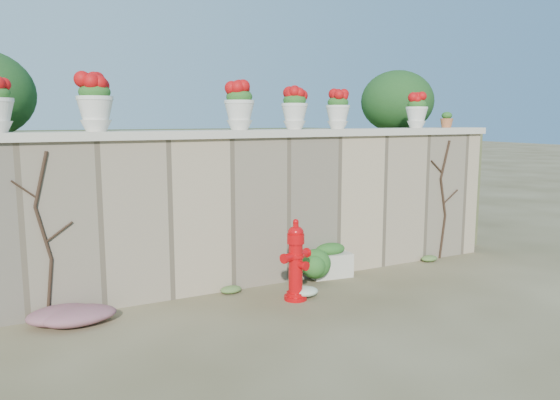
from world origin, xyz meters
TOP-DOWN VIEW (x-y plane):
  - ground at (0.00, 0.00)m, footprint 80.00×80.00m
  - stone_wall at (0.00, 1.80)m, footprint 8.00×0.40m
  - wall_cap at (0.00, 1.80)m, footprint 8.10×0.52m
  - raised_fill at (0.00, 5.00)m, footprint 9.00×6.00m
  - back_shrub_right at (3.40, 3.00)m, footprint 1.30×1.30m
  - vine_left at (-2.67, 1.58)m, footprint 0.60×0.04m
  - vine_right at (3.23, 1.58)m, footprint 0.60×0.04m
  - fire_hydrant at (0.12, 0.90)m, footprint 0.44×0.31m
  - planter_box at (1.06, 1.55)m, footprint 0.62×0.41m
  - green_shrub at (0.73, 1.35)m, footprint 0.62×0.56m
  - magenta_clump at (-2.42, 1.32)m, footprint 0.94×0.63m
  - white_flowers at (0.29, 0.89)m, footprint 0.55×0.44m
  - urn_pot_1 at (-2.03, 1.80)m, footprint 0.42×0.42m
  - urn_pot_2 at (-0.22, 1.80)m, footprint 0.40×0.40m
  - urn_pot_3 at (0.61, 1.80)m, footprint 0.37×0.37m
  - urn_pot_4 at (1.32, 1.80)m, footprint 0.35×0.35m
  - urn_pot_5 at (2.80, 1.80)m, footprint 0.34×0.34m
  - terracotta_pot at (3.43, 1.80)m, footprint 0.20×0.20m

SIDE VIEW (x-z plane):
  - ground at x=0.00m, z-range 0.00..0.00m
  - white_flowers at x=0.29m, z-range 0.00..0.20m
  - magenta_clump at x=-2.42m, z-range 0.00..0.25m
  - planter_box at x=1.06m, z-range -0.02..0.47m
  - green_shrub at x=0.73m, z-range 0.00..0.59m
  - fire_hydrant at x=0.12m, z-range 0.00..1.02m
  - vine_left at x=-2.67m, z-range 0.04..1.94m
  - vine_right at x=3.23m, z-range 0.04..1.94m
  - stone_wall at x=0.00m, z-range 0.00..2.00m
  - raised_fill at x=0.00m, z-range 0.00..2.00m
  - wall_cap at x=0.00m, z-range 2.00..2.10m
  - terracotta_pot at x=3.43m, z-range 2.09..2.34m
  - urn_pot_5 at x=2.80m, z-range 2.10..2.63m
  - urn_pot_4 at x=1.32m, z-range 2.10..2.64m
  - urn_pot_3 at x=0.61m, z-range 2.10..2.67m
  - urn_pot_2 at x=-0.22m, z-range 2.10..2.72m
  - urn_pot_1 at x=-2.03m, z-range 2.10..2.75m
  - back_shrub_right at x=3.40m, z-range 2.00..3.10m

